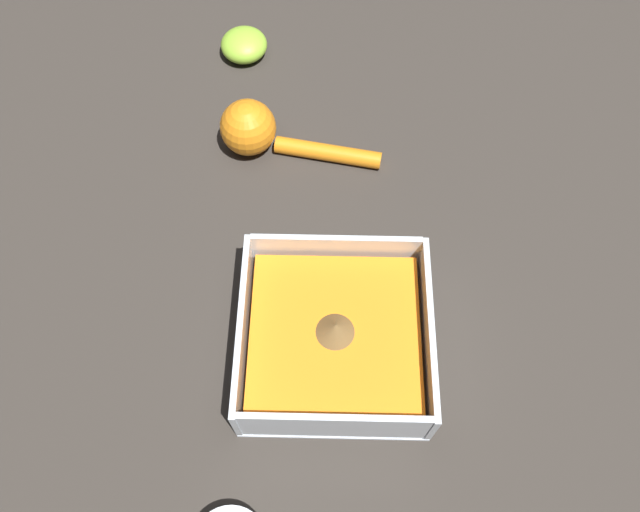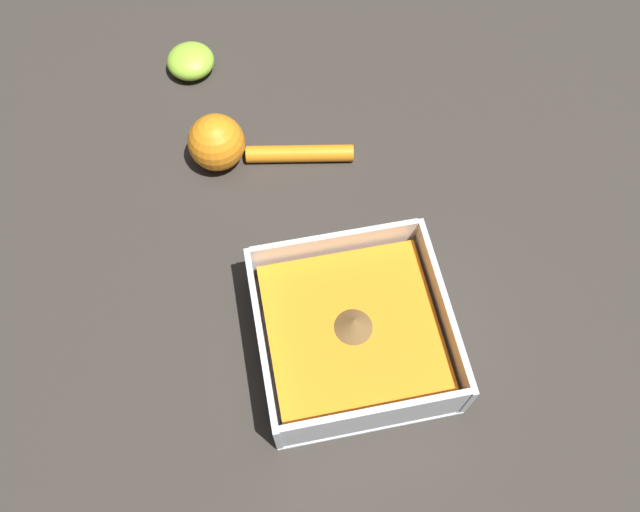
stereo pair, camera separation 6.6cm
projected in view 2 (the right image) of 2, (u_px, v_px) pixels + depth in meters
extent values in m
plane|color=#332D28|center=(342.00, 345.00, 0.65)|extent=(4.00, 4.00, 0.00)
cube|color=silver|center=(351.00, 341.00, 0.65)|extent=(0.19, 0.19, 0.01)
cube|color=silver|center=(440.00, 312.00, 0.63)|extent=(0.19, 0.01, 0.06)
cube|color=silver|center=(263.00, 345.00, 0.61)|extent=(0.19, 0.01, 0.06)
cube|color=silver|center=(374.00, 418.00, 0.58)|extent=(0.01, 0.18, 0.06)
cube|color=silver|center=(334.00, 250.00, 0.66)|extent=(0.01, 0.18, 0.06)
cube|color=orange|center=(352.00, 333.00, 0.63)|extent=(0.17, 0.17, 0.04)
cone|color=brown|center=(353.00, 323.00, 0.61)|extent=(0.04, 0.04, 0.02)
sphere|color=orange|center=(216.00, 143.00, 0.74)|extent=(0.07, 0.07, 0.07)
cylinder|color=orange|center=(301.00, 154.00, 0.76)|extent=(0.04, 0.13, 0.02)
ellipsoid|color=#93CC38|center=(191.00, 61.00, 0.82)|extent=(0.06, 0.06, 0.03)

